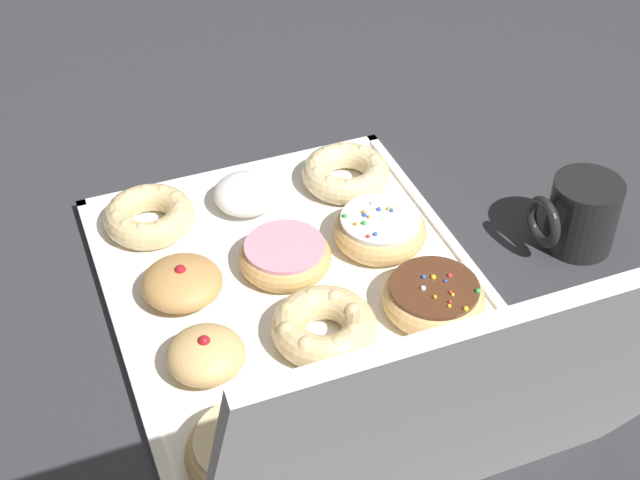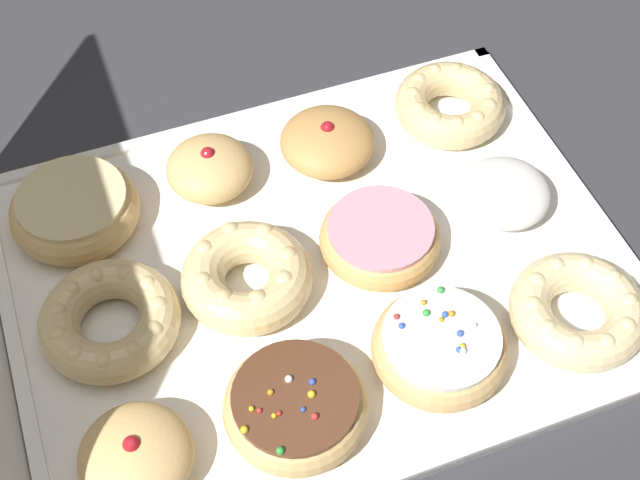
{
  "view_description": "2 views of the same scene",
  "coord_description": "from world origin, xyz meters",
  "px_view_note": "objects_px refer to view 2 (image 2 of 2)",
  "views": [
    {
      "loc": [
        0.25,
        0.7,
        0.74
      ],
      "look_at": [
        -0.04,
        -0.04,
        0.06
      ],
      "focal_mm": 51.55,
      "sensor_mm": 36.0,
      "label": 1
    },
    {
      "loc": [
        -0.44,
        0.16,
        0.67
      ],
      "look_at": [
        -0.01,
        0.0,
        0.06
      ],
      "focal_mm": 50.67,
      "sensor_mm": 36.0,
      "label": 2
    }
  ],
  "objects_px": {
    "glazed_ring_donut_11": "(75,209)",
    "cruller_donut_10": "(110,321)",
    "powdered_filled_donut_1": "(505,193)",
    "sprinkle_donut_3": "(440,347)",
    "pink_frosted_donut_4": "(381,239)",
    "cruller_donut_7": "(245,273)",
    "donut_box": "(317,272)",
    "cruller_donut_2": "(450,104)",
    "cruller_donut_0": "(578,310)",
    "jelly_filled_donut_5": "(327,141)",
    "jelly_filled_donut_9": "(136,455)",
    "jelly_filled_donut_8": "(210,168)",
    "sprinkle_donut_6": "(296,406)"
  },
  "relations": [
    {
      "from": "cruller_donut_7",
      "to": "jelly_filled_donut_5",
      "type": "bearing_deg",
      "value": -45.45
    },
    {
      "from": "jelly_filled_donut_8",
      "to": "powdered_filled_donut_1",
      "type": "bearing_deg",
      "value": -116.61
    },
    {
      "from": "powdered_filled_donut_1",
      "to": "cruller_donut_10",
      "type": "xyz_separation_m",
      "value": [
        -0.01,
        0.37,
        -0.0
      ]
    },
    {
      "from": "sprinkle_donut_3",
      "to": "powdered_filled_donut_1",
      "type": "bearing_deg",
      "value": -44.79
    },
    {
      "from": "cruller_donut_7",
      "to": "glazed_ring_donut_11",
      "type": "bearing_deg",
      "value": 45.54
    },
    {
      "from": "glazed_ring_donut_11",
      "to": "sprinkle_donut_3",
      "type": "bearing_deg",
      "value": -134.76
    },
    {
      "from": "powdered_filled_donut_1",
      "to": "cruller_donut_0",
      "type": "bearing_deg",
      "value": 178.99
    },
    {
      "from": "cruller_donut_10",
      "to": "glazed_ring_donut_11",
      "type": "height_order",
      "value": "glazed_ring_donut_11"
    },
    {
      "from": "donut_box",
      "to": "jelly_filled_donut_9",
      "type": "distance_m",
      "value": 0.23
    },
    {
      "from": "cruller_donut_0",
      "to": "powdered_filled_donut_1",
      "type": "height_order",
      "value": "powdered_filled_donut_1"
    },
    {
      "from": "sprinkle_donut_3",
      "to": "jelly_filled_donut_9",
      "type": "relative_size",
      "value": 1.29
    },
    {
      "from": "jelly_filled_donut_8",
      "to": "cruller_donut_10",
      "type": "bearing_deg",
      "value": 136.48
    },
    {
      "from": "cruller_donut_2",
      "to": "cruller_donut_7",
      "type": "xyz_separation_m",
      "value": [
        -0.13,
        0.26,
        0.0
      ]
    },
    {
      "from": "powdered_filled_donut_1",
      "to": "sprinkle_donut_3",
      "type": "height_order",
      "value": "sprinkle_donut_3"
    },
    {
      "from": "jelly_filled_donut_5",
      "to": "jelly_filled_donut_9",
      "type": "relative_size",
      "value": 1.05
    },
    {
      "from": "sprinkle_donut_3",
      "to": "cruller_donut_7",
      "type": "height_order",
      "value": "sprinkle_donut_3"
    },
    {
      "from": "cruller_donut_0",
      "to": "cruller_donut_7",
      "type": "xyz_separation_m",
      "value": [
        0.13,
        0.25,
        0.0
      ]
    },
    {
      "from": "pink_frosted_donut_4",
      "to": "jelly_filled_donut_5",
      "type": "bearing_deg",
      "value": 1.43
    },
    {
      "from": "pink_frosted_donut_4",
      "to": "cruller_donut_10",
      "type": "relative_size",
      "value": 0.92
    },
    {
      "from": "cruller_donut_0",
      "to": "cruller_donut_7",
      "type": "bearing_deg",
      "value": 61.86
    },
    {
      "from": "cruller_donut_0",
      "to": "glazed_ring_donut_11",
      "type": "distance_m",
      "value": 0.45
    },
    {
      "from": "donut_box",
      "to": "sprinkle_donut_3",
      "type": "xyz_separation_m",
      "value": [
        -0.12,
        -0.06,
        0.03
      ]
    },
    {
      "from": "donut_box",
      "to": "powdered_filled_donut_1",
      "type": "distance_m",
      "value": 0.19
    },
    {
      "from": "jelly_filled_donut_9",
      "to": "jelly_filled_donut_8",
      "type": "bearing_deg",
      "value": -27.36
    },
    {
      "from": "pink_frosted_donut_4",
      "to": "cruller_donut_7",
      "type": "xyz_separation_m",
      "value": [
        0.01,
        0.13,
        0.0
      ]
    },
    {
      "from": "powdered_filled_donut_1",
      "to": "cruller_donut_10",
      "type": "relative_size",
      "value": 0.71
    },
    {
      "from": "powdered_filled_donut_1",
      "to": "jelly_filled_donut_9",
      "type": "height_order",
      "value": "jelly_filled_donut_9"
    },
    {
      "from": "jelly_filled_donut_8",
      "to": "sprinkle_donut_3",
      "type": "bearing_deg",
      "value": -154.34
    },
    {
      "from": "sprinkle_donut_3",
      "to": "pink_frosted_donut_4",
      "type": "height_order",
      "value": "sprinkle_donut_3"
    },
    {
      "from": "cruller_donut_2",
      "to": "sprinkle_donut_3",
      "type": "height_order",
      "value": "sprinkle_donut_3"
    },
    {
      "from": "cruller_donut_7",
      "to": "glazed_ring_donut_11",
      "type": "height_order",
      "value": "same"
    },
    {
      "from": "sprinkle_donut_6",
      "to": "jelly_filled_donut_8",
      "type": "distance_m",
      "value": 0.26
    },
    {
      "from": "sprinkle_donut_3",
      "to": "sprinkle_donut_6",
      "type": "bearing_deg",
      "value": 93.46
    },
    {
      "from": "jelly_filled_donut_9",
      "to": "cruller_donut_10",
      "type": "xyz_separation_m",
      "value": [
        0.13,
        -0.01,
        -0.0
      ]
    },
    {
      "from": "powdered_filled_donut_1",
      "to": "cruller_donut_10",
      "type": "distance_m",
      "value": 0.37
    },
    {
      "from": "jelly_filled_donut_8",
      "to": "glazed_ring_donut_11",
      "type": "xyz_separation_m",
      "value": [
        -0.0,
        0.13,
        -0.0
      ]
    },
    {
      "from": "cruller_donut_2",
      "to": "sprinkle_donut_3",
      "type": "xyz_separation_m",
      "value": [
        -0.25,
        0.13,
        0.0
      ]
    },
    {
      "from": "powdered_filled_donut_1",
      "to": "pink_frosted_donut_4",
      "type": "height_order",
      "value": "powdered_filled_donut_1"
    },
    {
      "from": "donut_box",
      "to": "sprinkle_donut_3",
      "type": "relative_size",
      "value": 4.81
    },
    {
      "from": "jelly_filled_donut_8",
      "to": "jelly_filled_donut_9",
      "type": "distance_m",
      "value": 0.29
    },
    {
      "from": "donut_box",
      "to": "cruller_donut_2",
      "type": "bearing_deg",
      "value": -55.75
    },
    {
      "from": "cruller_donut_0",
      "to": "cruller_donut_10",
      "type": "relative_size",
      "value": 0.97
    },
    {
      "from": "cruller_donut_0",
      "to": "glazed_ring_donut_11",
      "type": "height_order",
      "value": "glazed_ring_donut_11"
    },
    {
      "from": "donut_box",
      "to": "glazed_ring_donut_11",
      "type": "distance_m",
      "value": 0.23
    },
    {
      "from": "donut_box",
      "to": "jelly_filled_donut_5",
      "type": "xyz_separation_m",
      "value": [
        0.12,
        -0.06,
        0.03
      ]
    },
    {
      "from": "sprinkle_donut_6",
      "to": "jelly_filled_donut_5",
      "type": "bearing_deg",
      "value": -25.9
    },
    {
      "from": "cruller_donut_2",
      "to": "cruller_donut_10",
      "type": "height_order",
      "value": "same"
    },
    {
      "from": "jelly_filled_donut_5",
      "to": "cruller_donut_7",
      "type": "distance_m",
      "value": 0.17
    },
    {
      "from": "powdered_filled_donut_1",
      "to": "jelly_filled_donut_9",
      "type": "relative_size",
      "value": 0.96
    },
    {
      "from": "glazed_ring_donut_11",
      "to": "cruller_donut_10",
      "type": "bearing_deg",
      "value": -178.19
    }
  ]
}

